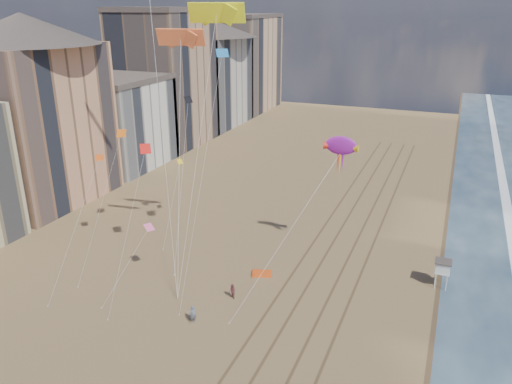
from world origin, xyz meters
TOP-DOWN VIEW (x-y plane):
  - wet_sand at (19.00, 40.00)m, footprint 260.00×260.00m
  - tracks at (2.55, 30.00)m, footprint 7.68×120.00m
  - buildings at (-45.73, 65.59)m, footprint 34.72×131.35m
  - lifeguard_stand at (14.88, 29.39)m, footprint 1.78×1.78m
  - grounded_kite at (-4.45, 24.40)m, footprint 2.62×2.11m
  - show_kite at (2.52, 30.72)m, footprint 5.25×8.68m
  - kite_flyer_a at (-7.26, 13.15)m, footprint 0.82×0.78m
  - kite_flyer_b at (-5.51, 18.52)m, footprint 1.05×1.00m
  - small_kites at (-16.89, 23.45)m, footprint 17.56×15.43m

SIDE VIEW (x-z plane):
  - wet_sand at x=19.00m, z-range 0.00..0.00m
  - tracks at x=2.55m, z-range 0.00..0.01m
  - grounded_kite at x=-4.45m, z-range 0.00..0.26m
  - kite_flyer_b at x=-5.51m, z-range 0.00..1.71m
  - kite_flyer_a at x=-7.26m, z-range 0.00..1.88m
  - lifeguard_stand at x=14.88m, z-range 0.87..4.08m
  - buildings at x=-45.73m, z-range -0.95..28.05m
  - show_kite at x=2.52m, z-range 3.38..25.74m
  - small_kites at x=-16.89m, z-range 6.05..25.18m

